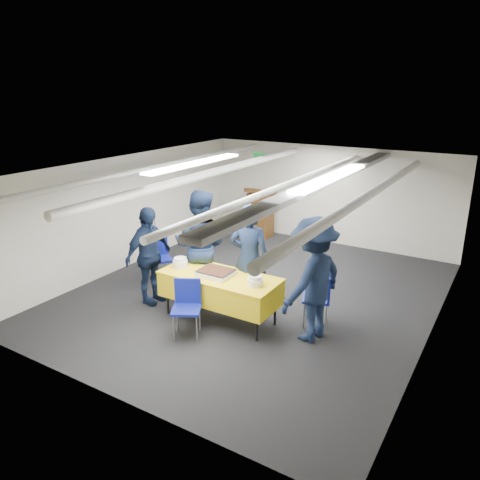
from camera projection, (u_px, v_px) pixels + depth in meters
name	position (u px, v px, depth m)	size (l,w,h in m)	color
ground	(256.00, 293.00, 8.54)	(7.00, 7.00, 0.00)	black
room_shell	(273.00, 193.00, 8.25)	(6.00, 7.00, 2.30)	silver
serving_table	(220.00, 287.00, 7.43)	(1.93, 0.83, 0.77)	black
sheet_cake	(216.00, 272.00, 7.36)	(0.54, 0.42, 0.09)	white
plate_stack_left	(180.00, 263.00, 7.67)	(0.24, 0.24, 0.16)	white
plate_stack_right	(255.00, 281.00, 6.97)	(0.24, 0.24, 0.16)	white
podium	(260.00, 212.00, 11.60)	(0.62, 0.53, 1.25)	brown
chair_near	(187.00, 302.00, 7.00)	(0.57, 0.57, 0.87)	gray
chair_right	(322.00, 294.00, 7.27)	(0.54, 0.54, 0.87)	gray
chair_left	(159.00, 254.00, 9.00)	(0.58, 0.58, 0.87)	gray
sailor_a	(249.00, 260.00, 7.57)	(0.68, 0.45, 1.86)	black
sailor_b	(200.00, 246.00, 8.05)	(0.96, 0.75, 1.97)	black
sailor_c	(149.00, 256.00, 7.97)	(1.00, 0.42, 1.71)	black
sailor_d	(313.00, 280.00, 6.77)	(1.21, 0.70, 1.88)	black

